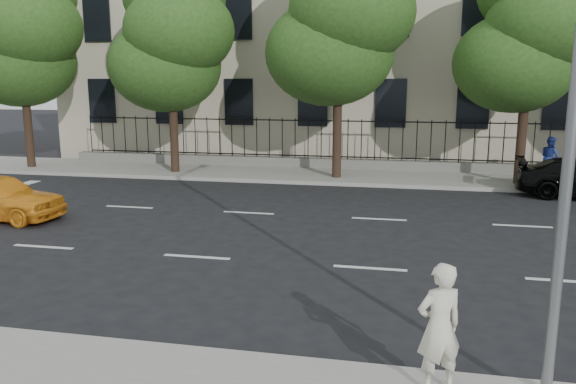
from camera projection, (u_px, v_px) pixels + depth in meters
name	position (u px, v px, depth m)	size (l,w,h in m)	color
ground	(362.00, 314.00, 9.87)	(120.00, 120.00, 0.00)	black
far_sidewalk	(386.00, 177.00, 23.31)	(60.00, 4.00, 0.15)	gray
lane_markings	(375.00, 240.00, 14.43)	(49.60, 4.62, 0.01)	silver
iron_fence	(388.00, 158.00, 24.83)	(30.00, 0.50, 2.20)	slate
tree_a	(23.00, 32.00, 24.63)	(5.71, 5.31, 9.39)	#382619
tree_b	(172.00, 36.00, 23.32)	(5.53, 5.12, 8.97)	#382619
tree_c	(341.00, 18.00, 21.83)	(5.89, 5.50, 9.80)	#382619
tree_d	(530.00, 30.00, 20.57)	(5.34, 4.94, 8.84)	#382619
woman_near	(439.00, 327.00, 7.05)	(0.62, 0.41, 1.70)	beige
pedestrian_far	(550.00, 157.00, 22.51)	(0.82, 0.64, 1.68)	navy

